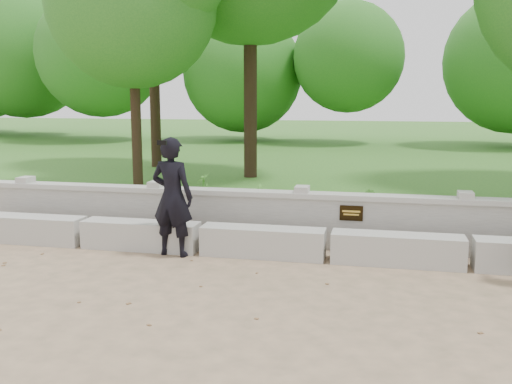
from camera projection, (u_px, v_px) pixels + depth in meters
ground at (313, 305)px, 6.71m from camera, size 80.00×80.00×0.00m
lawn at (360, 162)px, 20.18m from camera, size 40.00×22.00×0.25m
concrete_bench at (328, 246)px, 8.51m from camera, size 11.90×0.45×0.45m
parapet_wall at (333, 220)px, 9.14m from camera, size 12.50×0.35×0.90m
man_main at (172, 197)px, 8.67m from camera, size 0.72×0.65×1.83m
shrub_a at (260, 202)px, 10.08m from camera, size 0.40×0.33×0.64m
shrub_b at (368, 206)px, 9.98m from camera, size 0.36×0.39×0.56m
shrub_c at (438, 213)px, 9.45m from camera, size 0.61×0.59×0.51m
shrub_d at (203, 188)px, 11.88m from camera, size 0.41×0.43×0.59m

